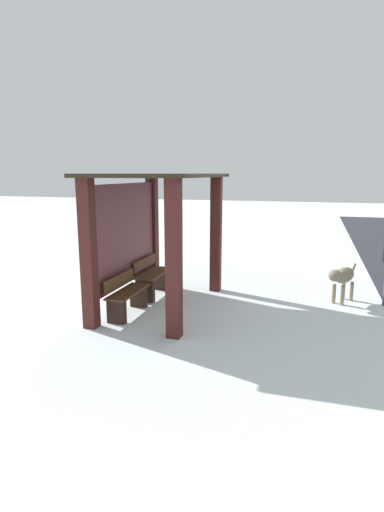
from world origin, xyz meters
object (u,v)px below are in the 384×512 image
bench_left_inside (127,297)px  bench_center_inside (153,279)px  bus_shelter (149,219)px  dog (343,277)px

bench_left_inside → bench_center_inside: 1.18m
bus_shelter → bench_center_inside: bearing=18.6°
bus_shelter → bench_left_inside: 1.43m
bench_left_inside → dog: (1.77, -3.60, 0.18)m
bench_left_inside → dog: 4.01m
bench_center_inside → bus_shelter: bearing=-161.4°
bus_shelter → bench_center_inside: size_ratio=2.80×
bench_left_inside → bench_center_inside: bench_center_inside is taller
bus_shelter → bench_left_inside: bus_shelter is taller
bench_center_inside → dog: bench_center_inside is taller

